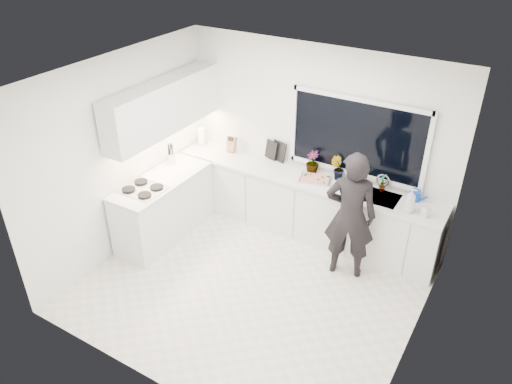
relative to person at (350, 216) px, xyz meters
The scene contains 25 objects.
floor 1.56m from the person, 135.21° to the right, with size 4.00×3.50×0.02m, color beige.
wall_back 1.34m from the person, 136.51° to the left, with size 4.00×0.02×2.70m, color white.
wall_left 3.09m from the person, 162.85° to the right, with size 0.02×3.50×2.70m, color white.
wall_right 1.50m from the person, 39.20° to the right, with size 0.02×3.50×2.70m, color white.
ceiling 2.23m from the person, 135.21° to the right, with size 4.00×3.50×0.02m, color white.
window 1.11m from the person, 110.39° to the left, with size 1.80×0.02×1.00m, color black.
base_cabinets_back 1.15m from the person, 148.76° to the left, with size 3.92×0.58×0.88m, color white.
base_cabinets_left 2.67m from the person, 167.95° to the right, with size 0.58×1.60×0.88m, color white.
countertop_back 1.06m from the person, 149.22° to the left, with size 3.94×0.62×0.04m, color silver.
countertop_left 2.63m from the person, 167.95° to the right, with size 0.62×1.60×0.04m, color silver.
upper_cabinets 2.87m from the person, behind, with size 0.34×2.10×0.70m, color white.
sink 0.57m from the person, 75.39° to the left, with size 0.58×0.42×0.14m, color silver.
faucet 0.78m from the person, 79.18° to the left, with size 0.03×0.03×0.22m, color silver.
stovetop 2.75m from the person, 160.88° to the right, with size 0.56×0.48×0.03m, color black.
person is the anchor object (origin of this frame).
pizza_tray 0.90m from the person, 144.41° to the left, with size 0.42×0.31×0.03m, color silver.
pizza 0.90m from the person, 144.41° to the left, with size 0.39×0.28×0.01m, color red.
watering_can 0.93m from the person, 50.21° to the left, with size 0.14×0.14×0.13m, color #1345B5.
paper_towel_roll 2.84m from the person, 166.73° to the left, with size 0.11×0.11×0.26m, color white.
knife_block 2.33m from the person, 162.72° to the left, with size 0.13×0.10×0.22m, color olive.
utensil_crock 2.76m from the person, behind, with size 0.13×0.13×0.16m, color #B5B5BA.
picture_frame_large 1.78m from the person, 153.45° to the left, with size 0.22×0.02×0.28m, color black.
picture_frame_small 1.66m from the person, 151.42° to the left, with size 0.25×0.02×0.30m, color black.
herb_plants 0.86m from the person, 121.87° to the left, with size 1.19×0.31×0.33m.
soap_bottles 0.79m from the person, 31.62° to the left, with size 0.33×0.13×0.33m.
Camera 1 is at (2.57, -4.14, 4.32)m, focal length 35.00 mm.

